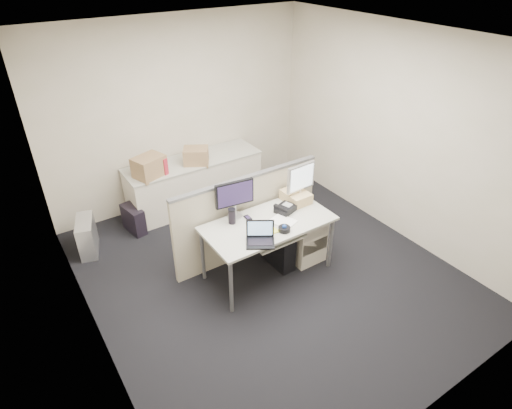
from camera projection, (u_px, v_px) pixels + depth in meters
floor at (267, 272)px, 5.26m from camera, size 4.00×4.50×0.01m
ceiling at (272, 41)px, 3.84m from camera, size 4.00×4.50×0.01m
wall_back at (180, 114)px, 6.15m from camera, size 4.00×0.02×2.70m
wall_front at (456, 300)px, 2.95m from camera, size 4.00×0.02×2.70m
wall_left at (76, 235)px, 3.61m from camera, size 0.02×4.50×2.70m
wall_right at (397, 134)px, 5.49m from camera, size 0.02×4.50×2.70m
desk at (268, 227)px, 4.91m from camera, size 1.50×0.75×0.73m
keyboard_tray at (277, 238)px, 4.81m from camera, size 0.62×0.32×0.02m
drawer_pedestal at (301, 234)px, 5.38m from camera, size 0.40×0.55×0.65m
cubicle_partition at (248, 218)px, 5.29m from camera, size 2.00×0.06×1.10m
back_counter at (195, 183)px, 6.44m from camera, size 2.00×0.60×0.72m
monitor_main at (235, 199)px, 4.87m from camera, size 0.48×0.23×0.46m
monitor_small at (300, 183)px, 5.16m from camera, size 0.41×0.22×0.49m
laptop at (260, 235)px, 4.48m from camera, size 0.37×0.35×0.22m
trackball at (284, 229)px, 4.72m from camera, size 0.17×0.17×0.05m
desk_phone at (285, 209)px, 5.06m from camera, size 0.27×0.24×0.07m
paper_stack at (283, 221)px, 4.89m from camera, size 0.29×0.33×0.01m
sticky_pad at (274, 231)px, 4.72m from camera, size 0.09×0.09×0.01m
travel_mug at (232, 216)px, 4.82m from camera, size 0.10×0.10×0.17m
banana at (283, 210)px, 5.07m from camera, size 0.19×0.14×0.04m
cellphone at (248, 218)px, 4.95m from camera, size 0.06×0.11×0.01m
manila_folders at (296, 197)px, 5.24m from camera, size 0.27×0.35×0.13m
keyboard at (272, 236)px, 4.80m from camera, size 0.51×0.20×0.03m
pc_tower_desk at (278, 249)px, 5.29m from camera, size 0.21×0.48×0.45m
pc_tower_spare_dark at (134, 219)px, 5.90m from camera, size 0.23×0.43×0.38m
pc_tower_spare_silver at (87, 236)px, 5.50m from camera, size 0.34×0.53×0.46m
cardboard_box_left at (149, 167)px, 5.76m from camera, size 0.47×0.41×0.30m
cardboard_box_right at (196, 156)px, 6.10m from camera, size 0.44×0.41×0.25m
red_binder at (159, 165)px, 5.86m from camera, size 0.16×0.28×0.25m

